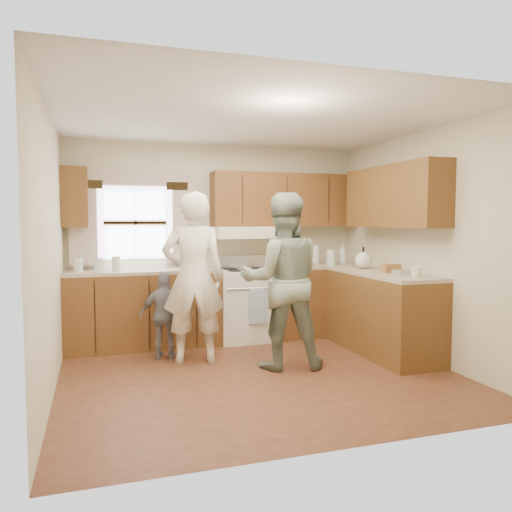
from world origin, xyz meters
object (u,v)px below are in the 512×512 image
object	(u,v)px
stove	(246,303)
woman_left	(193,278)
woman_right	(282,281)
child	(165,315)

from	to	relation	value
stove	woman_left	size ratio (longest dim) A/B	0.58
woman_left	woman_right	xyz separation A→B (m)	(0.84, -0.47, -0.01)
stove	child	bearing A→B (deg)	-152.20
woman_right	child	world-z (taller)	woman_right
woman_left	woman_right	world-z (taller)	woman_left
stove	child	size ratio (longest dim) A/B	1.11
stove	woman_right	world-z (taller)	woman_right
woman_left	stove	bearing A→B (deg)	-126.55
stove	child	xyz separation A→B (m)	(-1.11, -0.59, 0.01)
woman_left	child	distance (m)	0.56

